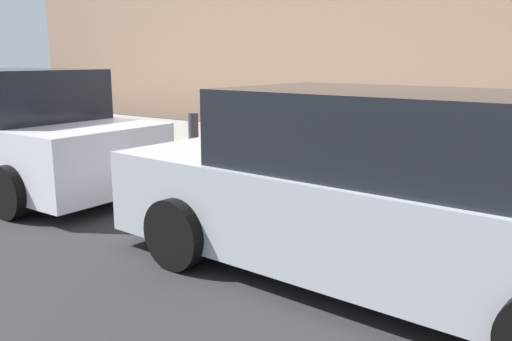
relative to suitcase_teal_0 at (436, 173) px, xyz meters
name	(u,v)px	position (x,y,z in m)	size (l,w,h in m)	color
ground_plane	(158,177)	(4.09, 0.82, -0.44)	(40.00, 40.00, 0.00)	#28282B
sidewalk_curb	(252,151)	(4.09, -1.68, -0.37)	(18.00, 5.00, 0.14)	gray
suitcase_teal_0	(436,173)	(0.00, 0.00, 0.00)	(0.41, 0.26, 0.66)	#0F606B
suitcase_maroon_1	(393,171)	(0.51, 0.12, -0.02)	(0.47, 0.23, 0.61)	maroon
suitcase_black_2	(359,164)	(1.04, -0.02, -0.01)	(0.47, 0.30, 0.88)	black
suitcase_navy_3	(326,156)	(1.52, 0.06, 0.06)	(0.35, 0.20, 0.92)	navy
suitcase_silver_4	(295,159)	(2.01, 0.09, -0.03)	(0.49, 0.20, 0.75)	#9EA0A8
suitcase_olive_5	(266,152)	(2.53, 0.07, 0.01)	(0.42, 0.26, 0.67)	#59601E
fire_hydrant	(225,140)	(3.36, 0.04, 0.11)	(0.39, 0.21, 0.79)	red
bollard_post	(194,138)	(3.90, 0.19, 0.11)	(0.17, 0.17, 0.83)	#333338
parked_car_silver_0	(379,193)	(-0.31, 2.50, 0.31)	(4.86, 2.13, 1.59)	#B2B5BA
parked_car_white_1	(13,133)	(5.25, 2.50, 0.35)	(4.63, 2.09, 1.69)	silver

